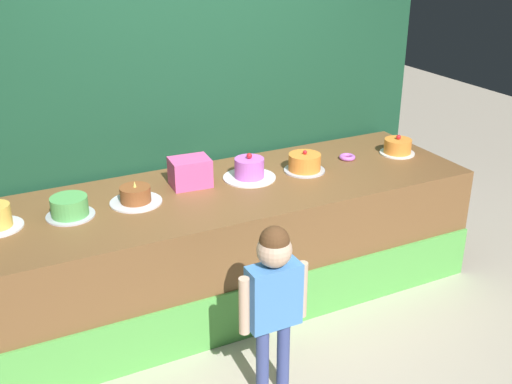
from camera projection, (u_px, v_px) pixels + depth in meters
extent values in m
plane|color=#BCB29E|center=(263.00, 332.00, 3.97)|extent=(12.00, 12.00, 0.00)
cube|color=brown|center=(229.00, 242.00, 4.22)|extent=(3.32, 1.02, 0.81)
cube|color=#59B24C|center=(263.00, 309.00, 3.89)|extent=(3.32, 0.02, 0.36)
cube|color=#19472D|center=(190.00, 74.00, 4.31)|extent=(3.72, 0.08, 2.88)
cylinder|color=#3F4C8C|center=(262.00, 362.00, 3.34)|extent=(0.07, 0.07, 0.46)
cylinder|color=#3F4C8C|center=(283.00, 355.00, 3.40)|extent=(0.07, 0.07, 0.46)
cube|color=#4C8CD8|center=(274.00, 295.00, 3.21)|extent=(0.28, 0.13, 0.35)
cylinder|color=beige|center=(244.00, 306.00, 3.14)|extent=(0.06, 0.06, 0.32)
cylinder|color=beige|center=(302.00, 290.00, 3.28)|extent=(0.06, 0.06, 0.32)
sphere|color=beige|center=(274.00, 250.00, 3.10)|extent=(0.18, 0.18, 0.18)
sphere|color=brown|center=(274.00, 241.00, 3.08)|extent=(0.15, 0.15, 0.15)
cube|color=#EA559F|center=(190.00, 172.00, 4.06)|extent=(0.27, 0.21, 0.19)
torus|color=#CC66D8|center=(347.00, 157.00, 4.55)|extent=(0.12, 0.12, 0.03)
cylinder|color=silver|center=(71.00, 215.00, 3.67)|extent=(0.29, 0.29, 0.01)
cylinder|color=#59B259|center=(69.00, 206.00, 3.64)|extent=(0.22, 0.22, 0.11)
cylinder|color=silver|center=(136.00, 202.00, 3.85)|extent=(0.32, 0.32, 0.01)
cylinder|color=brown|center=(135.00, 194.00, 3.83)|extent=(0.19, 0.19, 0.10)
cone|color=#F2E566|center=(135.00, 184.00, 3.80)|extent=(0.02, 0.02, 0.04)
cylinder|color=white|center=(249.00, 177.00, 4.21)|extent=(0.36, 0.36, 0.01)
cylinder|color=#CC66D8|center=(249.00, 168.00, 4.18)|extent=(0.20, 0.20, 0.13)
sphere|color=red|center=(249.00, 156.00, 4.15)|extent=(0.04, 0.04, 0.04)
cylinder|color=silver|center=(304.00, 170.00, 4.33)|extent=(0.29, 0.29, 0.01)
cylinder|color=orange|center=(305.00, 162.00, 4.31)|extent=(0.22, 0.22, 0.11)
sphere|color=red|center=(305.00, 152.00, 4.28)|extent=(0.03, 0.03, 0.03)
cylinder|color=white|center=(397.00, 153.00, 4.66)|extent=(0.26, 0.26, 0.01)
cylinder|color=orange|center=(398.00, 146.00, 4.64)|extent=(0.20, 0.20, 0.10)
sphere|color=red|center=(399.00, 137.00, 4.61)|extent=(0.04, 0.04, 0.04)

